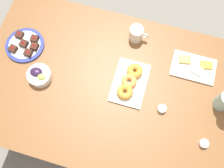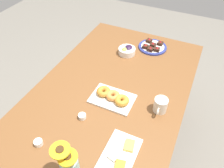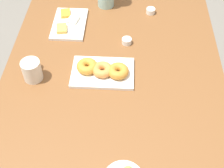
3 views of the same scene
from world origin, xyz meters
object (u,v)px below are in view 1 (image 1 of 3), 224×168
(dining_table, at_px, (112,91))
(croissant_platter, at_px, (130,82))
(jam_cup_berry, at_px, (162,109))
(dessert_plate, at_px, (25,45))
(cheese_platter, at_px, (194,67))
(grape_bowl, at_px, (39,75))
(jam_cup_honey, at_px, (204,143))
(coffee_mug, at_px, (136,34))

(dining_table, distance_m, croissant_platter, 0.15)
(dining_table, xyz_separation_m, jam_cup_berry, (0.31, -0.06, 0.10))
(dining_table, distance_m, dessert_plate, 0.61)
(cheese_platter, bearing_deg, grape_bowl, -160.08)
(jam_cup_honey, bearing_deg, jam_cup_berry, 154.08)
(grape_bowl, height_order, croissant_platter, grape_bowl)
(croissant_platter, distance_m, jam_cup_berry, 0.24)
(cheese_platter, distance_m, jam_cup_berry, 0.33)
(coffee_mug, distance_m, dessert_plate, 0.69)
(dining_table, relative_size, coffee_mug, 13.43)
(cheese_platter, xyz_separation_m, croissant_platter, (-0.34, -0.20, 0.01))
(jam_cup_berry, bearing_deg, dessert_plate, 169.76)
(dining_table, bearing_deg, jam_cup_berry, -10.22)
(jam_cup_honey, xyz_separation_m, jam_cup_berry, (-0.26, 0.12, 0.00))
(jam_cup_berry, height_order, dessert_plate, dessert_plate)
(cheese_platter, height_order, jam_cup_honey, cheese_platter)
(coffee_mug, relative_size, cheese_platter, 0.46)
(grape_bowl, distance_m, cheese_platter, 0.92)
(grape_bowl, xyz_separation_m, croissant_platter, (0.52, 0.11, -0.01))
(grape_bowl, xyz_separation_m, dessert_plate, (-0.17, 0.17, -0.02))
(dining_table, distance_m, coffee_mug, 0.38)
(cheese_platter, bearing_deg, croissant_platter, -149.41)
(cheese_platter, bearing_deg, jam_cup_berry, -112.89)
(jam_cup_honey, bearing_deg, grape_bowl, 173.16)
(grape_bowl, bearing_deg, cheese_platter, 19.92)
(coffee_mug, relative_size, jam_cup_berry, 2.48)
(grape_bowl, relative_size, jam_cup_honey, 2.88)
(dining_table, bearing_deg, dessert_plate, 169.75)
(dining_table, xyz_separation_m, dessert_plate, (-0.59, 0.11, 0.10))
(dining_table, xyz_separation_m, coffee_mug, (0.05, 0.35, 0.13))
(jam_cup_honey, height_order, dessert_plate, dessert_plate)
(jam_cup_berry, bearing_deg, cheese_platter, 67.11)
(dining_table, relative_size, grape_bowl, 11.56)
(jam_cup_honey, relative_size, dessert_plate, 0.20)
(coffee_mug, distance_m, grape_bowl, 0.63)
(grape_bowl, distance_m, jam_cup_berry, 0.73)
(grape_bowl, height_order, jam_cup_honey, grape_bowl)
(dining_table, height_order, croissant_platter, croissant_platter)
(croissant_platter, bearing_deg, jam_cup_honey, -25.80)
(cheese_platter, bearing_deg, dessert_plate, -172.02)
(cheese_platter, xyz_separation_m, jam_cup_berry, (-0.13, -0.31, 0.01))
(croissant_platter, bearing_deg, dining_table, -153.04)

